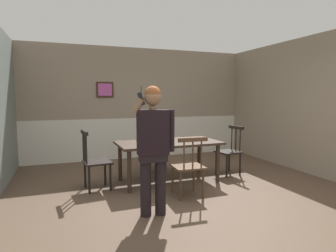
% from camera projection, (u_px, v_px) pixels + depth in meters
% --- Properties ---
extents(ground_plane, '(6.76, 6.76, 0.00)m').
position_uv_depth(ground_plane, '(190.00, 196.00, 4.39)').
color(ground_plane, brown).
extents(room_back_partition, '(5.61, 0.17, 2.71)m').
position_uv_depth(room_back_partition, '(139.00, 106.00, 7.13)').
color(room_back_partition, gray).
rests_on(room_back_partition, ground_plane).
extents(room_right_partition, '(0.13, 6.14, 2.71)m').
position_uv_depth(room_right_partition, '(330.00, 106.00, 5.22)').
color(room_right_partition, gray).
rests_on(room_right_partition, ground_plane).
extents(dining_table, '(1.82, 0.95, 0.72)m').
position_uv_depth(dining_table, '(168.00, 146.00, 5.10)').
color(dining_table, '#38281E').
rests_on(dining_table, ground_plane).
extents(chair_near_window, '(0.47, 0.47, 0.99)m').
position_uv_depth(chair_near_window, '(95.00, 161.00, 4.65)').
color(chair_near_window, black).
rests_on(chair_near_window, ground_plane).
extents(chair_by_doorway, '(0.52, 0.52, 1.03)m').
position_uv_depth(chair_by_doorway, '(154.00, 147.00, 5.91)').
color(chair_by_doorway, black).
rests_on(chair_by_doorway, ground_plane).
extents(chair_at_table_head, '(0.48, 0.48, 0.94)m').
position_uv_depth(chair_at_table_head, '(188.00, 166.00, 4.33)').
color(chair_at_table_head, '#513823').
rests_on(chair_at_table_head, ground_plane).
extents(chair_opposite_corner, '(0.46, 0.46, 0.95)m').
position_uv_depth(chair_opposite_corner, '(230.00, 151.00, 5.59)').
color(chair_opposite_corner, black).
rests_on(chair_opposite_corner, ground_plane).
extents(person_figure, '(0.55, 0.25, 1.66)m').
position_uv_depth(person_figure, '(153.00, 143.00, 3.60)').
color(person_figure, black).
rests_on(person_figure, ground_plane).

